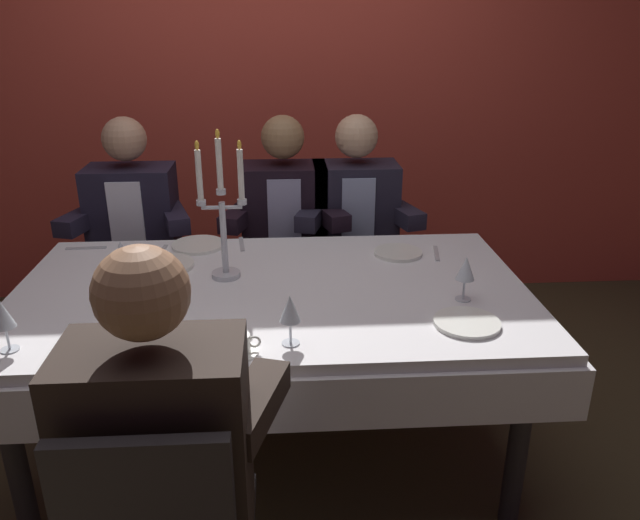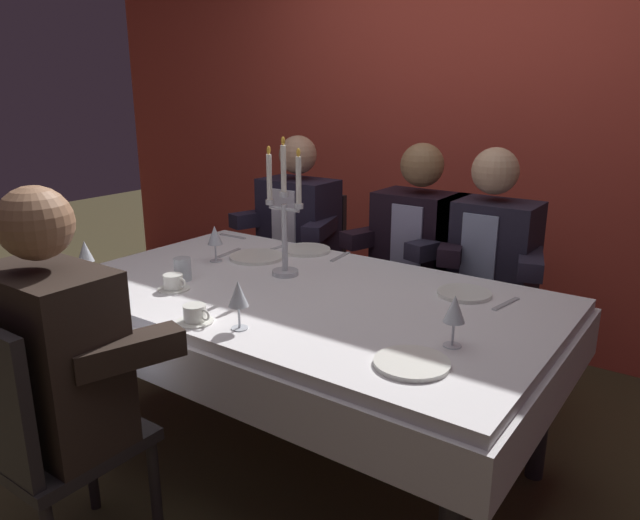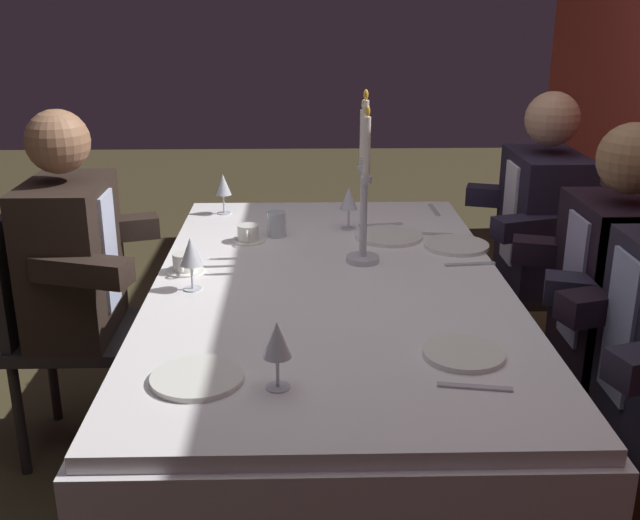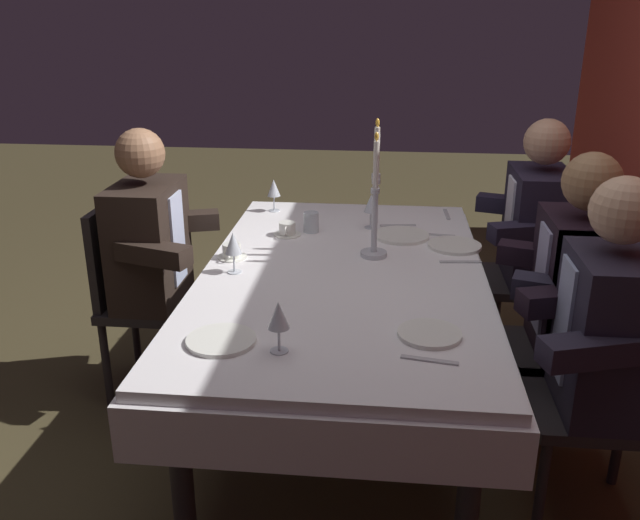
% 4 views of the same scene
% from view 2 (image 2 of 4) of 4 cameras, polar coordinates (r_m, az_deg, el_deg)
% --- Properties ---
extents(ground_plane, '(12.00, 12.00, 0.00)m').
position_cam_2_polar(ground_plane, '(2.65, -1.59, -18.19)').
color(ground_plane, '#423922').
extents(back_wall, '(6.00, 0.12, 2.70)m').
position_cam_2_polar(back_wall, '(3.64, 14.62, 13.48)').
color(back_wall, '#CA4435').
rests_on(back_wall, ground_plane).
extents(dining_table, '(1.94, 1.14, 0.74)m').
position_cam_2_polar(dining_table, '(2.35, -1.71, -5.63)').
color(dining_table, white).
rests_on(dining_table, ground_plane).
extents(candelabra, '(0.19, 0.11, 0.57)m').
position_cam_2_polar(candelabra, '(2.44, -3.42, 3.77)').
color(candelabra, silver).
rests_on(candelabra, dining_table).
extents(dinner_plate_0, '(0.20, 0.20, 0.01)m').
position_cam_2_polar(dinner_plate_0, '(2.32, 13.61, -3.12)').
color(dinner_plate_0, white).
rests_on(dinner_plate_0, dining_table).
extents(dinner_plate_1, '(0.25, 0.25, 0.01)m').
position_cam_2_polar(dinner_plate_1, '(2.74, -6.07, 0.31)').
color(dinner_plate_1, white).
rests_on(dinner_plate_1, dining_table).
extents(dinner_plate_2, '(0.23, 0.23, 0.01)m').
position_cam_2_polar(dinner_plate_2, '(2.84, -1.31, 0.97)').
color(dinner_plate_2, white).
rests_on(dinner_plate_2, dining_table).
extents(dinner_plate_3, '(0.22, 0.22, 0.01)m').
position_cam_2_polar(dinner_plate_3, '(1.73, 8.77, -9.70)').
color(dinner_plate_3, white).
rests_on(dinner_plate_3, dining_table).
extents(wine_glass_0, '(0.07, 0.07, 0.16)m').
position_cam_2_polar(wine_glass_0, '(2.57, -21.53, 0.68)').
color(wine_glass_0, silver).
rests_on(wine_glass_0, dining_table).
extents(wine_glass_1, '(0.07, 0.07, 0.16)m').
position_cam_2_polar(wine_glass_1, '(1.93, -7.81, -3.38)').
color(wine_glass_1, silver).
rests_on(wine_glass_1, dining_table).
extents(wine_glass_2, '(0.07, 0.07, 0.16)m').
position_cam_2_polar(wine_glass_2, '(1.83, 12.73, -4.75)').
color(wine_glass_2, silver).
rests_on(wine_glass_2, dining_table).
extents(wine_glass_3, '(0.07, 0.07, 0.16)m').
position_cam_2_polar(wine_glass_3, '(2.70, -10.02, 2.23)').
color(wine_glass_3, silver).
rests_on(wine_glass_3, dining_table).
extents(water_tumbler_0, '(0.07, 0.07, 0.09)m').
position_cam_2_polar(water_tumbler_0, '(2.48, -12.99, -0.85)').
color(water_tumbler_0, silver).
rests_on(water_tumbler_0, dining_table).
extents(coffee_cup_0, '(0.13, 0.12, 0.06)m').
position_cam_2_polar(coffee_cup_0, '(2.04, -11.85, -5.15)').
color(coffee_cup_0, white).
rests_on(coffee_cup_0, dining_table).
extents(coffee_cup_1, '(0.13, 0.12, 0.06)m').
position_cam_2_polar(coffee_cup_1, '(2.38, -13.81, -2.14)').
color(coffee_cup_1, white).
rests_on(coffee_cup_1, dining_table).
extents(spoon_0, '(0.04, 0.17, 0.01)m').
position_cam_2_polar(spoon_0, '(2.75, 1.95, 0.33)').
color(spoon_0, '#B7B7BC').
rests_on(spoon_0, dining_table).
extents(spoon_1, '(0.04, 0.17, 0.01)m').
position_cam_2_polar(spoon_1, '(2.84, -8.67, 0.69)').
color(spoon_1, '#B7B7BC').
rests_on(spoon_1, dining_table).
extents(fork_2, '(0.05, 0.17, 0.01)m').
position_cam_2_polar(fork_2, '(2.26, 17.34, -4.01)').
color(fork_2, '#B7B7BC').
rests_on(fork_2, dining_table).
extents(spoon_3, '(0.04, 0.17, 0.01)m').
position_cam_2_polar(spoon_3, '(2.88, -4.54, 1.06)').
color(spoon_3, '#B7B7BC').
rests_on(spoon_3, dining_table).
extents(fork_4, '(0.17, 0.02, 0.01)m').
position_cam_2_polar(fork_4, '(3.15, -8.34, 2.26)').
color(fork_4, '#B7B7BC').
rests_on(fork_4, dining_table).
extents(seated_diner_0, '(0.63, 0.48, 1.24)m').
position_cam_2_polar(seated_diner_0, '(3.39, -2.00, 3.31)').
color(seated_diner_0, '#272324').
rests_on(seated_diner_0, ground_plane).
extents(seated_diner_1, '(0.63, 0.48, 1.24)m').
position_cam_2_polar(seated_diner_1, '(1.95, -24.27, -8.33)').
color(seated_diner_1, '#272324').
rests_on(seated_diner_1, ground_plane).
extents(seated_diner_2, '(0.63, 0.48, 1.24)m').
position_cam_2_polar(seated_diner_2, '(3.01, 9.43, 1.39)').
color(seated_diner_2, '#272324').
rests_on(seated_diner_2, ground_plane).
extents(seated_diner_3, '(0.63, 0.48, 1.24)m').
position_cam_2_polar(seated_diner_3, '(2.88, 15.81, 0.28)').
color(seated_diner_3, '#272324').
rests_on(seated_diner_3, ground_plane).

